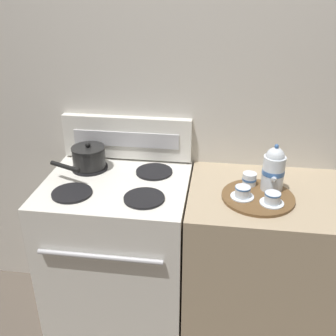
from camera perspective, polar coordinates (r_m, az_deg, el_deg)
ground_plane at (r=2.49m, az=2.82°, el=-21.90°), size 6.00×6.00×0.00m
wall_back at (r=2.12m, az=4.29°, el=5.42°), size 6.00×0.05×2.20m
stove at (r=2.22m, az=-6.95°, el=-12.71°), size 0.72×0.63×0.94m
control_panel at (r=2.15m, az=-5.98°, el=4.40°), size 0.70×0.05×0.24m
side_counter at (r=2.18m, az=12.99°, el=-14.22°), size 0.75×0.60×0.93m
saucepan at (r=2.09m, az=-11.47°, el=1.56°), size 0.24×0.29×0.14m
serving_tray at (r=1.86m, az=12.91°, el=-4.13°), size 0.33×0.33×0.01m
teapot at (r=1.88m, az=15.08°, el=-0.16°), size 0.10×0.17×0.23m
teacup_left at (r=1.81m, az=10.76°, el=-3.45°), size 0.11×0.11×0.05m
teacup_right at (r=1.79m, az=14.90°, el=-4.28°), size 0.11×0.11×0.05m
creamer_jug at (r=1.93m, az=11.72°, el=-1.56°), size 0.07×0.07×0.06m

